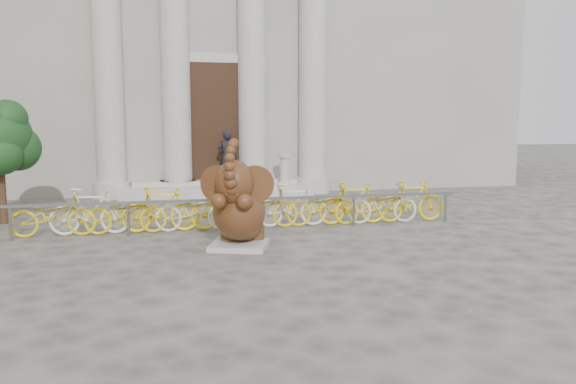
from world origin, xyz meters
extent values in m
plane|color=#474442|center=(0.00, 0.00, 0.00)|extent=(80.00, 80.00, 0.00)
cube|color=gray|center=(0.00, 15.00, 6.00)|extent=(22.00, 10.00, 12.00)
cube|color=black|center=(0.00, 9.92, 2.30)|extent=(2.40, 0.16, 4.00)
cylinder|color=#A8A59E|center=(-3.20, 9.80, 4.00)|extent=(0.90, 0.90, 8.00)
cylinder|color=#A8A59E|center=(-1.20, 9.80, 4.00)|extent=(0.90, 0.90, 8.00)
cylinder|color=#A8A59E|center=(1.20, 9.80, 4.00)|extent=(0.90, 0.90, 8.00)
cylinder|color=#A8A59E|center=(3.20, 9.80, 4.00)|extent=(0.90, 0.90, 8.00)
cube|color=#A8A59E|center=(0.00, 9.40, 0.18)|extent=(6.00, 1.20, 0.36)
cube|color=#A8A59E|center=(-0.24, 2.16, 0.05)|extent=(1.28, 1.21, 0.10)
ellipsoid|color=black|center=(-0.17, 2.38, 0.41)|extent=(1.09, 1.06, 0.66)
ellipsoid|color=black|center=(-0.24, 2.18, 0.70)|extent=(1.34, 1.49, 1.08)
cylinder|color=black|center=(-0.40, 2.59, 0.24)|extent=(0.39, 0.39, 0.27)
cylinder|color=black|center=(0.14, 2.42, 0.24)|extent=(0.39, 0.39, 0.27)
cylinder|color=black|center=(-0.58, 1.86, 0.91)|extent=(0.43, 0.67, 0.41)
cylinder|color=black|center=(-0.15, 1.71, 0.91)|extent=(0.43, 0.67, 0.41)
ellipsoid|color=black|center=(-0.35, 1.82, 1.29)|extent=(0.88, 0.85, 0.83)
cylinder|color=black|center=(-0.65, 2.05, 1.24)|extent=(0.60, 0.46, 0.70)
cylinder|color=black|center=(0.02, 1.83, 1.24)|extent=(0.71, 0.06, 0.70)
cone|color=beige|center=(-0.54, 1.67, 1.12)|extent=(0.09, 0.24, 0.11)
cone|color=beige|center=(-0.30, 1.59, 1.12)|extent=(0.19, 0.24, 0.11)
cube|color=slate|center=(0.12, 3.78, 0.70)|extent=(9.92, 0.06, 0.06)
cylinder|color=slate|center=(-4.65, 3.78, 0.35)|extent=(0.06, 0.06, 0.70)
cylinder|color=slate|center=(-2.37, 3.78, 0.35)|extent=(0.06, 0.06, 0.70)
cylinder|color=slate|center=(0.12, 3.78, 0.35)|extent=(0.06, 0.06, 0.70)
cylinder|color=slate|center=(2.60, 3.78, 0.35)|extent=(0.06, 0.06, 0.70)
cylinder|color=slate|center=(4.88, 3.78, 0.35)|extent=(0.06, 0.06, 0.70)
imported|color=yellow|center=(-3.88, 4.03, 0.50)|extent=(1.70, 0.50, 1.00)
imported|color=silver|center=(-3.16, 4.03, 0.50)|extent=(1.66, 0.47, 1.00)
imported|color=yellow|center=(-2.43, 4.03, 0.50)|extent=(1.70, 0.50, 1.00)
imported|color=yellow|center=(-1.70, 4.03, 0.50)|extent=(1.66, 0.47, 1.00)
imported|color=silver|center=(-0.97, 4.03, 0.50)|extent=(1.70, 0.50, 1.00)
imported|color=yellow|center=(-0.25, 4.03, 0.50)|extent=(1.66, 0.47, 1.00)
imported|color=yellow|center=(0.48, 4.03, 0.50)|extent=(1.70, 0.50, 1.00)
imported|color=silver|center=(1.21, 4.03, 0.50)|extent=(1.66, 0.47, 1.00)
imported|color=yellow|center=(1.93, 4.03, 0.50)|extent=(1.70, 0.50, 1.00)
imported|color=yellow|center=(2.66, 4.03, 0.50)|extent=(1.66, 0.47, 1.00)
imported|color=silver|center=(3.39, 4.03, 0.50)|extent=(1.70, 0.50, 1.00)
imported|color=yellow|center=(4.11, 4.03, 0.50)|extent=(1.66, 0.47, 1.00)
cylinder|color=#332114|center=(-5.30, 5.81, 0.88)|extent=(0.18, 0.18, 1.76)
sphere|color=black|center=(-4.96, 6.01, 1.76)|extent=(1.07, 1.07, 1.07)
sphere|color=black|center=(-5.20, 5.52, 1.66)|extent=(0.98, 0.98, 0.98)
sphere|color=black|center=(-5.06, 5.71, 2.44)|extent=(0.88, 0.88, 0.88)
imported|color=black|center=(0.31, 9.16, 1.24)|extent=(0.76, 0.65, 1.76)
cylinder|color=#A8A59E|center=(2.11, 9.10, 0.42)|extent=(0.40, 0.40, 0.12)
cylinder|color=#A8A59E|center=(2.11, 9.10, 0.80)|extent=(0.28, 0.28, 0.89)
cylinder|color=#A8A59E|center=(2.11, 9.10, 1.28)|extent=(0.40, 0.40, 0.10)
camera|label=1|loc=(-1.56, -8.23, 2.43)|focal=35.00mm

